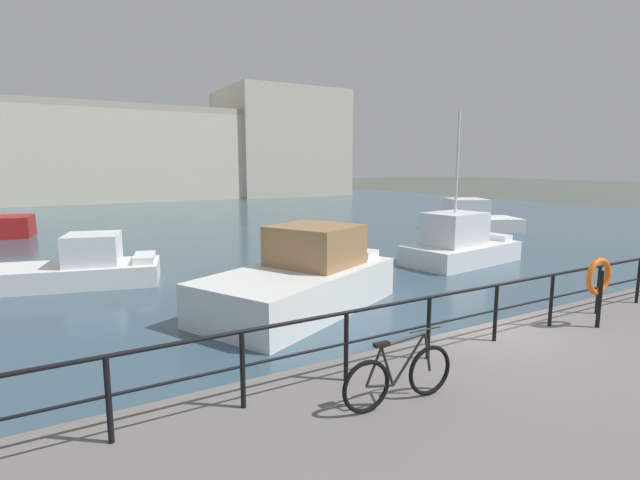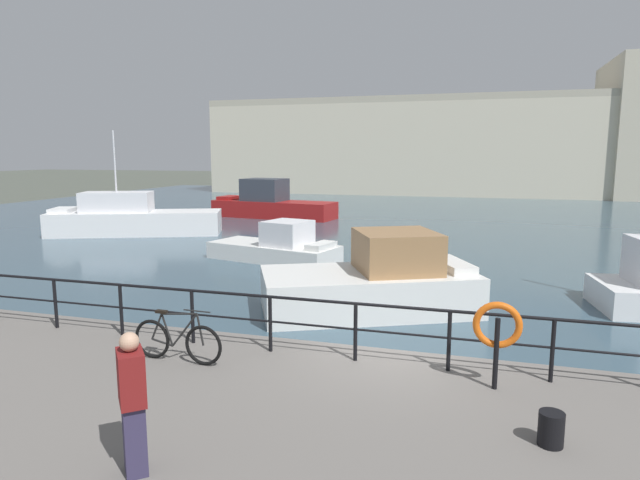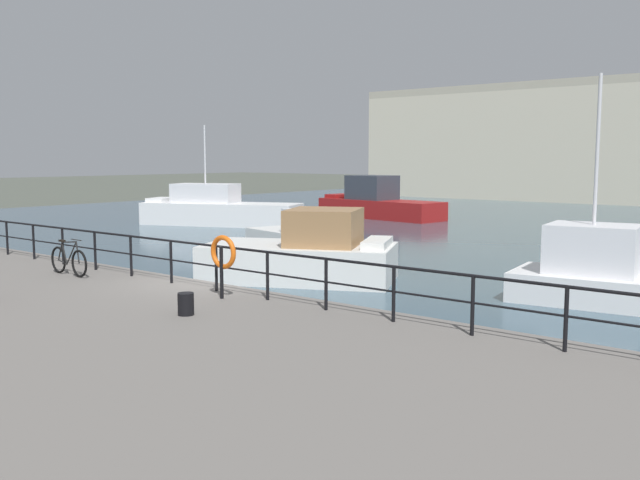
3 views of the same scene
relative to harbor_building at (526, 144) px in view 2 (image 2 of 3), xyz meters
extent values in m
plane|color=#4C5147|center=(-6.18, -54.54, -5.55)|extent=(240.00, 240.00, 0.00)
cube|color=#385160|center=(-6.18, -24.34, -5.55)|extent=(80.00, 60.00, 0.01)
cube|color=beige|center=(-6.18, 0.01, -0.60)|extent=(58.07, 12.39, 9.90)
cube|color=#B1A993|center=(-6.18, -5.88, 4.70)|extent=(58.07, 0.60, 0.70)
cube|color=white|center=(-12.96, -43.06, -5.19)|extent=(5.97, 3.48, 0.71)
cube|color=silver|center=(-12.26, -43.24, -4.32)|extent=(2.07, 2.12, 1.03)
cube|color=white|center=(-10.67, -43.63, -4.72)|extent=(1.02, 1.65, 0.24)
cube|color=white|center=(-7.58, -49.36, -4.96)|extent=(6.71, 5.28, 1.16)
cube|color=#997047|center=(-6.84, -49.00, -3.81)|extent=(2.95, 2.99, 1.15)
cube|color=white|center=(-5.30, -48.26, -4.26)|extent=(1.55, 2.18, 0.24)
cube|color=white|center=(-23.14, -38.22, -4.89)|extent=(9.60, 5.93, 1.30)
cube|color=silver|center=(-24.05, -38.59, -3.69)|extent=(4.15, 3.17, 1.10)
cube|color=white|center=(-26.75, -39.69, -4.13)|extent=(1.72, 2.12, 0.24)
cylinder|color=silver|center=(-24.05, -38.59, -1.46)|extent=(0.10, 0.10, 3.37)
cube|color=maroon|center=(-18.67, -28.38, -4.95)|extent=(9.16, 3.77, 1.18)
cube|color=#333842|center=(-19.39, -28.28, -3.57)|extent=(3.14, 2.63, 1.57)
cube|color=maroon|center=(-22.37, -27.89, -4.24)|extent=(1.30, 1.96, 0.24)
cylinder|color=black|center=(-13.11, -55.29, -4.17)|extent=(0.07, 0.07, 1.05)
cylinder|color=black|center=(-11.48, -55.29, -4.17)|extent=(0.07, 0.07, 1.05)
cylinder|color=black|center=(-9.86, -55.29, -4.17)|extent=(0.07, 0.07, 1.05)
cylinder|color=black|center=(-8.24, -55.29, -4.17)|extent=(0.07, 0.07, 1.05)
cylinder|color=black|center=(-6.62, -55.29, -4.17)|extent=(0.07, 0.07, 1.05)
cylinder|color=black|center=(-4.99, -55.29, -4.17)|extent=(0.07, 0.07, 1.05)
cylinder|color=black|center=(-3.37, -55.29, -4.17)|extent=(0.07, 0.07, 1.05)
cylinder|color=black|center=(-6.62, -55.29, -3.65)|extent=(25.96, 0.06, 0.06)
cylinder|color=black|center=(-6.62, -55.29, -4.12)|extent=(25.96, 0.04, 0.04)
torus|color=black|center=(-9.10, -56.25, -4.34)|extent=(0.72, 0.09, 0.72)
torus|color=black|center=(-10.15, -56.21, -4.34)|extent=(0.72, 0.09, 0.72)
cylinder|color=black|center=(-9.47, -56.24, -4.10)|extent=(0.55, 0.06, 0.66)
cylinder|color=black|center=(-9.83, -56.23, -4.13)|extent=(0.24, 0.05, 0.58)
cylinder|color=black|center=(-9.57, -56.24, -3.81)|extent=(0.72, 0.06, 0.11)
cylinder|color=black|center=(-9.94, -56.22, -4.38)|extent=(0.43, 0.05, 0.12)
cylinder|color=black|center=(-10.04, -56.22, -4.09)|extent=(0.26, 0.05, 0.51)
cylinder|color=black|center=(-9.16, -56.25, -4.06)|extent=(0.14, 0.04, 0.57)
cube|color=black|center=(-9.93, -56.22, -3.81)|extent=(0.22, 0.10, 0.05)
cylinder|color=black|center=(-9.21, -56.25, -3.73)|extent=(0.52, 0.04, 0.02)
cylinder|color=black|center=(-3.61, -57.37, -4.48)|extent=(0.32, 0.32, 0.44)
cylinder|color=black|center=(-4.25, -55.81, -4.12)|extent=(0.08, 0.08, 1.15)
torus|color=orange|center=(-4.25, -55.75, -3.67)|extent=(0.75, 0.11, 0.75)
cube|color=#332D4C|center=(-8.29, -59.37, -4.27)|extent=(0.40, 0.41, 0.85)
cube|color=maroon|center=(-8.29, -59.37, -3.54)|extent=(0.50, 0.52, 0.62)
sphere|color=tan|center=(-8.29, -59.37, -3.12)|extent=(0.22, 0.22, 0.22)
camera|label=1|loc=(-13.57, -60.91, -1.52)|focal=26.78mm
camera|label=2|loc=(-4.60, -64.31, -1.04)|focal=30.38mm
camera|label=3|loc=(6.93, -66.19, -1.62)|focal=39.33mm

